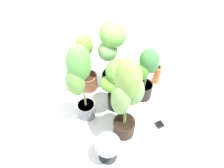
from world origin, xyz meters
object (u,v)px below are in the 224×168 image
object	(u,v)px
potted_plant_front_left	(127,97)
potted_plant_front_right	(147,73)
hygrometer_box	(160,125)
potted_plant_center	(117,82)
potted_plant_back_left	(80,81)
nutrient_bottle	(157,75)
potted_plant_back_right	(112,52)
floor_fan	(108,145)
potted_plant_back_center	(86,66)

from	to	relation	value
potted_plant_front_left	potted_plant_front_right	bearing A→B (deg)	1.59
hygrometer_box	potted_plant_center	bearing A→B (deg)	-56.03
potted_plant_back_left	nutrient_bottle	bearing A→B (deg)	-29.98
potted_plant_center	nutrient_bottle	distance (m)	0.69
potted_plant_center	potted_plant_front_right	world-z (taller)	potted_plant_front_right
nutrient_bottle	hygrometer_box	bearing A→B (deg)	-155.08
potted_plant_front_left	hygrometer_box	xyz separation A→B (m)	(0.25, -0.31, -0.58)
potted_plant_back_right	hygrometer_box	bearing A→B (deg)	-110.68
potted_plant_center	potted_plant_back_left	world-z (taller)	potted_plant_back_left
hygrometer_box	floor_fan	bearing A→B (deg)	5.23
potted_plant_center	potted_plant_front_right	distance (m)	0.35
potted_plant_back_right	potted_plant_front_right	distance (m)	0.45
potted_plant_front_right	floor_fan	bearing A→B (deg)	180.00
potted_plant_center	potted_plant_back_right	bearing A→B (deg)	38.37
potted_plant_back_left	potted_plant_back_right	world-z (taller)	potted_plant_back_left
potted_plant_back_left	hygrometer_box	world-z (taller)	potted_plant_back_left
potted_plant_front_right	potted_plant_back_right	bearing A→B (deg)	89.73
potted_plant_back_right	floor_fan	world-z (taller)	potted_plant_back_right
potted_plant_back_right	potted_plant_back_center	bearing A→B (deg)	134.12
potted_plant_back_left	potted_plant_back_center	world-z (taller)	potted_plant_back_left
potted_plant_center	potted_plant_back_right	world-z (taller)	potted_plant_back_right
potted_plant_center	potted_plant_back_center	world-z (taller)	potted_plant_back_center
potted_plant_center	hygrometer_box	distance (m)	0.67
potted_plant_back_right	potted_plant_back_center	world-z (taller)	potted_plant_back_right
potted_plant_center	potted_plant_back_center	xyz separation A→B (m)	(0.07, 0.44, -0.02)
potted_plant_front_right	nutrient_bottle	distance (m)	0.41
potted_plant_back_right	potted_plant_back_center	xyz separation A→B (m)	(-0.21, 0.22, -0.13)
potted_plant_back_right	floor_fan	xyz separation A→B (m)	(-0.86, -0.43, -0.28)
potted_plant_center	floor_fan	distance (m)	0.64
floor_fan	potted_plant_back_left	bearing A→B (deg)	14.25
potted_plant_back_left	hygrometer_box	bearing A→B (deg)	-69.83
potted_plant_back_left	floor_fan	xyz separation A→B (m)	(-0.29, -0.45, -0.34)
potted_plant_center	potted_plant_front_right	bearing A→B (deg)	-37.51
potted_plant_center	hygrometer_box	size ratio (longest dim) A/B	6.05
potted_plant_front_right	potted_plant_back_left	bearing A→B (deg)	141.57
potted_plant_back_left	potted_plant_back_center	bearing A→B (deg)	29.61
hygrometer_box	floor_fan	distance (m)	0.70
potted_plant_back_right	potted_plant_front_right	world-z (taller)	potted_plant_back_right
potted_plant_center	potted_plant_front_left	world-z (taller)	potted_plant_front_left
potted_plant_front_left	potted_plant_back_center	bearing A→B (deg)	64.16
floor_fan	potted_plant_front_right	bearing A→B (deg)	-43.12
potted_plant_front_left	floor_fan	world-z (taller)	potted_plant_front_left
potted_plant_front_right	potted_plant_back_center	bearing A→B (deg)	107.90
hygrometer_box	nutrient_bottle	size ratio (longest dim) A/B	0.40
potted_plant_back_center	nutrient_bottle	distance (m)	0.91
potted_plant_back_right	potted_plant_front_right	size ratio (longest dim) A/B	1.22
potted_plant_front_left	potted_plant_back_right	world-z (taller)	potted_plant_front_left
potted_plant_back_left	potted_plant_front_right	distance (m)	0.75
potted_plant_front_left	potted_plant_back_center	xyz separation A→B (m)	(0.32, 0.67, -0.20)
potted_plant_center	potted_plant_back_center	bearing A→B (deg)	81.49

